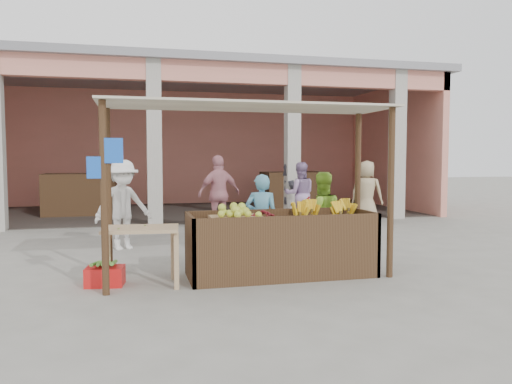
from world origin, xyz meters
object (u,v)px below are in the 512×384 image
object	(u,v)px
fruit_stall	(281,247)
vendor_blue	(262,216)
red_crate	(105,276)
vendor_green	(321,214)
side_table	(141,238)
motorcycle	(283,220)

from	to	relation	value
fruit_stall	vendor_blue	world-z (taller)	vendor_blue
red_crate	vendor_green	bearing A→B (deg)	20.72
red_crate	vendor_blue	xyz separation A→B (m)	(2.31, 0.78, 0.63)
fruit_stall	side_table	distance (m)	1.94
vendor_blue	side_table	bearing A→B (deg)	48.39
red_crate	side_table	bearing A→B (deg)	-9.88
red_crate	motorcycle	xyz separation A→B (m)	(3.15, 2.37, 0.36)
vendor_blue	motorcycle	bearing A→B (deg)	-96.12
fruit_stall	motorcycle	distance (m)	2.51
vendor_green	motorcycle	size ratio (longest dim) A/B	0.82
side_table	red_crate	bearing A→B (deg)	167.72
fruit_stall	vendor_blue	xyz separation A→B (m)	(-0.07, 0.79, 0.35)
vendor_green	side_table	bearing A→B (deg)	18.67
fruit_stall	motorcycle	xyz separation A→B (m)	(0.77, 2.38, 0.08)
red_crate	motorcycle	size ratio (longest dim) A/B	0.26
side_table	vendor_green	xyz separation A→B (m)	(2.83, 0.91, 0.12)
side_table	vendor_green	bearing A→B (deg)	23.11
vendor_blue	vendor_green	bearing A→B (deg)	-159.18
vendor_green	motorcycle	distance (m)	1.64
side_table	vendor_blue	size ratio (longest dim) A/B	0.67
red_crate	motorcycle	distance (m)	3.96
red_crate	vendor_green	distance (m)	3.44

